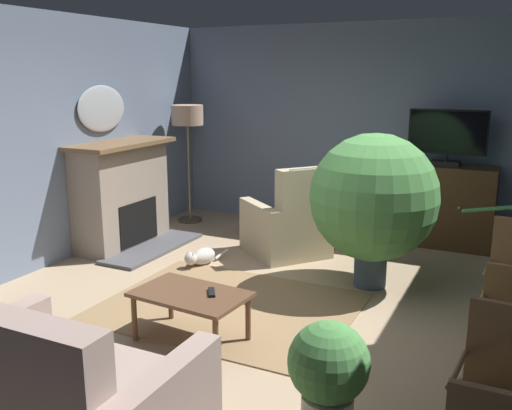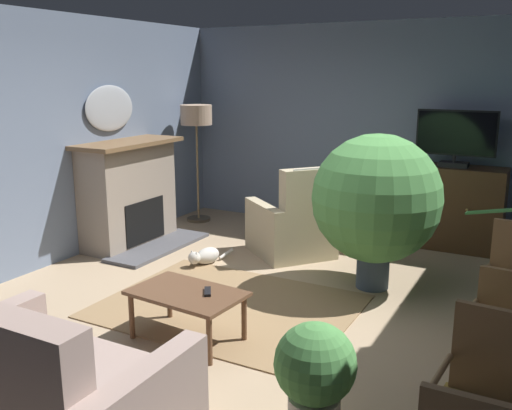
{
  "view_description": "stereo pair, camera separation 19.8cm",
  "coord_description": "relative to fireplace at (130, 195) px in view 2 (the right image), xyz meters",
  "views": [
    {
      "loc": [
        2.08,
        -4.25,
        2.1
      ],
      "look_at": [
        -0.08,
        0.17,
        0.93
      ],
      "focal_mm": 39.35,
      "sensor_mm": 36.0,
      "label": 1
    },
    {
      "loc": [
        2.25,
        -4.16,
        2.1
      ],
      "look_at": [
        -0.08,
        0.17,
        0.93
      ],
      "focal_mm": 39.35,
      "sensor_mm": 36.0,
      "label": 2
    }
  ],
  "objects": [
    {
      "name": "television",
      "position": [
        3.52,
        1.68,
        0.74
      ],
      "size": [
        0.91,
        0.2,
        0.67
      ],
      "color": "black",
      "rests_on": "tv_cabinet"
    },
    {
      "name": "coffee_table",
      "position": [
        2.12,
        -1.81,
        -0.26
      ],
      "size": [
        0.93,
        0.62,
        0.41
      ],
      "color": "brown",
      "rests_on": "ground_plane"
    },
    {
      "name": "potted_plant_small_fern_corner",
      "position": [
        3.48,
        -2.47,
        -0.22
      ],
      "size": [
        0.48,
        0.48,
        0.71
      ],
      "color": "beige",
      "rests_on": "ground_plane"
    },
    {
      "name": "tv_remote",
      "position": [
        2.28,
        -1.76,
        -0.2
      ],
      "size": [
        0.13,
        0.17,
        0.02
      ],
      "primitive_type": "cube",
      "rotation": [
        0.0,
        0.0,
        5.29
      ],
      "color": "black",
      "rests_on": "coffee_table"
    },
    {
      "name": "wall_back",
      "position": [
        2.32,
        2.09,
        0.75
      ],
      "size": [
        5.79,
        0.1,
        2.74
      ],
      "primitive_type": "cube",
      "color": "slate",
      "rests_on": "ground_plane"
    },
    {
      "name": "fireplace",
      "position": [
        0.0,
        0.0,
        0.0
      ],
      "size": [
        0.96,
        1.47,
        1.29
      ],
      "color": "#4C4C51",
      "rests_on": "ground_plane"
    },
    {
      "name": "cat",
      "position": [
        1.24,
        -0.22,
        -0.52
      ],
      "size": [
        0.25,
        0.63,
        0.2
      ],
      "color": "beige",
      "rests_on": "ground_plane"
    },
    {
      "name": "floor_lamp",
      "position": [
        0.1,
        1.34,
        0.77
      ],
      "size": [
        0.44,
        0.44,
        1.66
      ],
      "color": "#4C4233",
      "rests_on": "ground_plane"
    },
    {
      "name": "side_chair_beside_plant",
      "position": [
        4.42,
        -1.72,
        -0.12
      ],
      "size": [
        0.47,
        0.47,
        0.91
      ],
      "color": "olive",
      "rests_on": "ground_plane"
    },
    {
      "name": "wall_left",
      "position": [
        -0.33,
        -1.05,
        0.75
      ],
      "size": [
        0.1,
        6.77,
        2.74
      ],
      "primitive_type": "cube",
      "color": "slate",
      "rests_on": "ground_plane"
    },
    {
      "name": "rug_central",
      "position": [
        2.07,
        -1.1,
        -0.62
      ],
      "size": [
        2.24,
        1.75,
        0.01
      ],
      "primitive_type": "cube",
      "color": "#8E704C",
      "rests_on": "ground_plane"
    },
    {
      "name": "potted_plant_leafy_by_curtain",
      "position": [
        3.09,
        -0.0,
        0.28
      ],
      "size": [
        1.26,
        1.26,
        1.54
      ],
      "color": "#3D4C5B",
      "rests_on": "ground_plane"
    },
    {
      "name": "wall_mirror_oval",
      "position": [
        -0.25,
        -0.0,
        1.06
      ],
      "size": [
        0.06,
        0.82,
        0.55
      ],
      "primitive_type": "ellipsoid",
      "color": "#B2B7BF"
    },
    {
      "name": "ground_plane",
      "position": [
        2.32,
        -1.05,
        -0.64
      ],
      "size": [
        5.79,
        6.77,
        0.04
      ],
      "primitive_type": "cube",
      "color": "tan"
    },
    {
      "name": "sofa_floral",
      "position": [
        2.2,
        -3.27,
        -0.3
      ],
      "size": [
        1.46,
        0.92,
        0.96
      ],
      "color": "#A3897F",
      "rests_on": "ground_plane"
    },
    {
      "name": "tv_cabinet",
      "position": [
        3.52,
        1.74,
        -0.14
      ],
      "size": [
        1.21,
        0.51,
        1.01
      ],
      "color": "black",
      "rests_on": "ground_plane"
    },
    {
      "name": "side_chair_nearest_door",
      "position": [
        4.42,
        -2.56,
        -0.11
      ],
      "size": [
        0.52,
        0.54,
        0.97
      ],
      "color": "olive",
      "rests_on": "ground_plane"
    },
    {
      "name": "armchair_angled_to_table",
      "position": [
        1.95,
        0.56,
        -0.29
      ],
      "size": [
        1.19,
        1.18,
        1.09
      ],
      "color": "tan",
      "rests_on": "ground_plane"
    }
  ]
}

